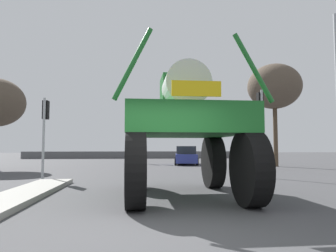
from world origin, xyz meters
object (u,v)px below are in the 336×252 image
(traffic_signal_far_left, at_px, (132,135))
(traffic_signal_far_right, at_px, (141,132))
(sedan_ahead, at_px, (186,156))
(traffic_signal_near_right, at_px, (261,114))
(traffic_signal_near_left, at_px, (45,120))
(bare_tree_right, at_px, (274,87))
(oversize_sprayer, at_px, (182,130))

(traffic_signal_far_left, distance_m, traffic_signal_far_right, 0.84)
(sedan_ahead, xyz_separation_m, traffic_signal_far_right, (-3.75, 2.40, 2.07))
(sedan_ahead, distance_m, traffic_signal_far_right, 4.91)
(traffic_signal_near_right, relative_size, traffic_signal_far_left, 1.22)
(traffic_signal_far_right, bearing_deg, traffic_signal_near_left, -107.81)
(traffic_signal_near_left, relative_size, bare_tree_right, 0.47)
(traffic_signal_near_right, distance_m, bare_tree_right, 9.43)
(traffic_signal_near_right, height_order, traffic_signal_far_right, traffic_signal_near_right)
(oversize_sprayer, height_order, traffic_signal_near_left, oversize_sprayer)
(traffic_signal_near_left, xyz_separation_m, traffic_signal_far_left, (3.55, 13.52, -0.16))
(traffic_signal_near_right, bearing_deg, traffic_signal_near_left, 179.95)
(bare_tree_right, bearing_deg, oversize_sprayer, -124.12)
(traffic_signal_far_right, bearing_deg, traffic_signal_far_left, 179.56)
(traffic_signal_near_left, height_order, bare_tree_right, bare_tree_right)
(sedan_ahead, height_order, traffic_signal_near_right, traffic_signal_near_right)
(oversize_sprayer, bearing_deg, bare_tree_right, -34.97)
(traffic_signal_far_right, height_order, bare_tree_right, bare_tree_right)
(traffic_signal_near_right, xyz_separation_m, traffic_signal_far_right, (-5.71, 13.52, -0.26))
(traffic_signal_near_left, distance_m, traffic_signal_near_right, 10.06)
(traffic_signal_near_right, bearing_deg, bare_tree_right, 61.16)
(sedan_ahead, bearing_deg, traffic_signal_far_left, 68.66)
(traffic_signal_near_left, bearing_deg, traffic_signal_near_right, -0.05)
(traffic_signal_near_left, bearing_deg, bare_tree_right, 28.60)
(traffic_signal_near_left, bearing_deg, traffic_signal_far_left, 75.29)
(traffic_signal_far_left, bearing_deg, traffic_signal_near_left, -104.71)
(traffic_signal_near_right, bearing_deg, oversize_sprayer, -130.94)
(oversize_sprayer, relative_size, sedan_ahead, 1.27)
(traffic_signal_far_left, bearing_deg, sedan_ahead, -27.90)
(traffic_signal_near_left, bearing_deg, oversize_sprayer, -43.65)
(traffic_signal_near_right, xyz_separation_m, traffic_signal_far_left, (-6.51, 13.52, -0.55))
(traffic_signal_far_left, height_order, traffic_signal_far_right, traffic_signal_far_right)
(traffic_signal_far_left, height_order, bare_tree_right, bare_tree_right)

